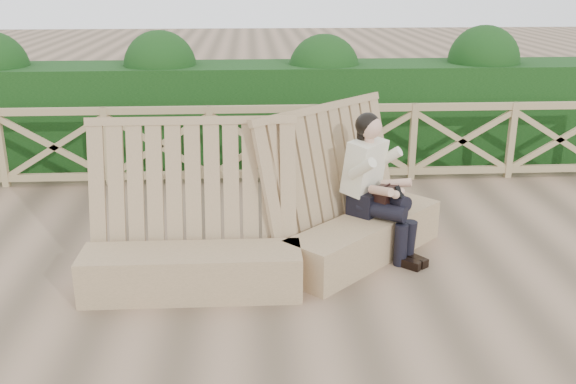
{
  "coord_description": "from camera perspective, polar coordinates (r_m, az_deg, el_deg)",
  "views": [
    {
      "loc": [
        -0.15,
        -5.22,
        2.83
      ],
      "look_at": [
        0.19,
        0.4,
        0.9
      ],
      "focal_mm": 40.0,
      "sensor_mm": 36.0,
      "label": 1
    }
  ],
  "objects": [
    {
      "name": "ground",
      "position": [
        5.94,
        -1.58,
        -9.54
      ],
      "size": [
        60.0,
        60.0,
        0.0
      ],
      "primitive_type": "plane",
      "color": "brown",
      "rests_on": "ground"
    },
    {
      "name": "bench",
      "position": [
        6.31,
        -0.67,
        -3.83
      ],
      "size": [
        3.64,
        1.99,
        1.56
      ],
      "rotation": [
        0.0,
        0.0,
        0.42
      ],
      "color": "#8A704F",
      "rests_on": "ground"
    },
    {
      "name": "woman",
      "position": [
        6.67,
        7.74,
        0.86
      ],
      "size": [
        0.88,
        0.9,
        1.5
      ],
      "rotation": [
        0.0,
        0.0,
        0.84
      ],
      "color": "black",
      "rests_on": "ground"
    },
    {
      "name": "guardrail",
      "position": [
        9.01,
        -2.37,
        4.29
      ],
      "size": [
        10.1,
        0.09,
        1.1
      ],
      "color": "#9A8459",
      "rests_on": "ground"
    },
    {
      "name": "hedge",
      "position": [
        10.14,
        -2.52,
        7.08
      ],
      "size": [
        12.0,
        1.2,
        1.5
      ],
      "primitive_type": "cube",
      "color": "black",
      "rests_on": "ground"
    }
  ]
}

